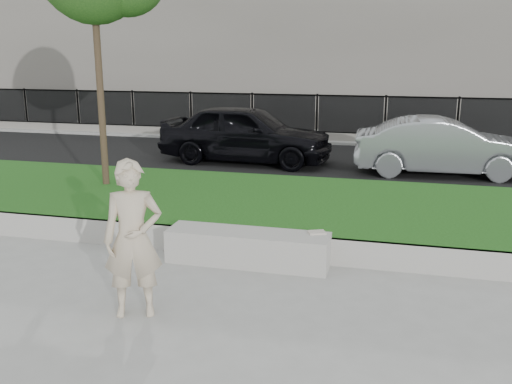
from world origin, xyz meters
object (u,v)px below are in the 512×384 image
(car_dark, at_px, (246,133))
(car_silver, at_px, (443,147))
(man, at_px, (133,239))
(book, at_px, (317,232))
(stone_bench, at_px, (248,248))

(car_dark, xyz_separation_m, car_silver, (5.04, -0.34, -0.10))
(man, xyz_separation_m, book, (1.80, 2.06, -0.42))
(stone_bench, distance_m, car_silver, 7.50)
(man, height_order, book, man)
(man, relative_size, book, 7.74)
(man, distance_m, car_silver, 9.55)
(book, height_order, car_dark, car_dark)
(car_silver, bearing_deg, stone_bench, 152.93)
(man, bearing_deg, car_dark, 75.26)
(car_dark, height_order, car_silver, car_dark)
(book, bearing_deg, car_silver, 49.24)
(stone_bench, height_order, car_dark, car_dark)
(man, relative_size, car_dark, 0.40)
(stone_bench, bearing_deg, car_silver, 66.07)
(stone_bench, xyz_separation_m, car_silver, (3.03, 6.84, 0.49))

